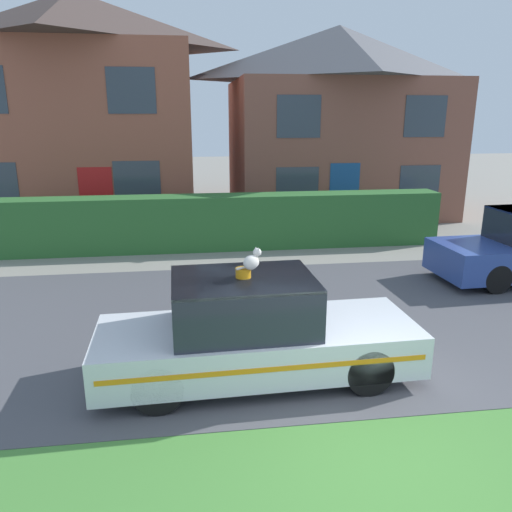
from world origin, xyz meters
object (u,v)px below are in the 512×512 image
Objects in this scene: police_car at (253,332)px; house_left at (81,107)px; cat at (252,261)px; house_right at (336,120)px.

police_car is 13.67m from house_left.
house_left is at bearing 80.88° from cat.
police_car is 13.01× the size of cat.
house_left is (-4.46, 12.54, 3.16)m from police_car.
house_left is at bearing 107.96° from police_car.
house_right is (4.77, 12.53, 1.64)m from cat.
cat reaches higher than police_car.
house_right reaches higher than cat.
cat is 0.04× the size of house_right.
house_left is 1.00× the size of house_right.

